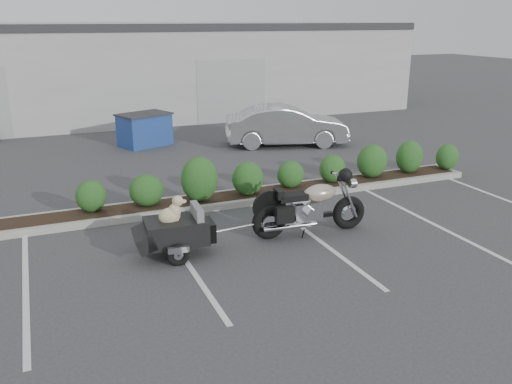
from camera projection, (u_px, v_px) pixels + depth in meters
name	position (u px, v px, depth m)	size (l,w,h in m)	color
ground	(250.00, 237.00, 10.93)	(90.00, 90.00, 0.00)	#38383A
planter_kerb	(254.00, 196.00, 13.21)	(12.00, 1.00, 0.15)	#9E9E93
building	(114.00, 68.00, 25.27)	(26.00, 10.00, 4.00)	#9EA099
motorcycle	(310.00, 208.00, 10.90)	(2.47, 0.84, 1.42)	black
pet_trailer	(175.00, 230.00, 9.94)	(1.98, 1.11, 1.17)	black
sedan	(286.00, 126.00, 18.56)	(1.45, 4.17, 1.37)	silver
dumpster	(145.00, 129.00, 18.59)	(1.99, 1.69, 1.11)	navy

